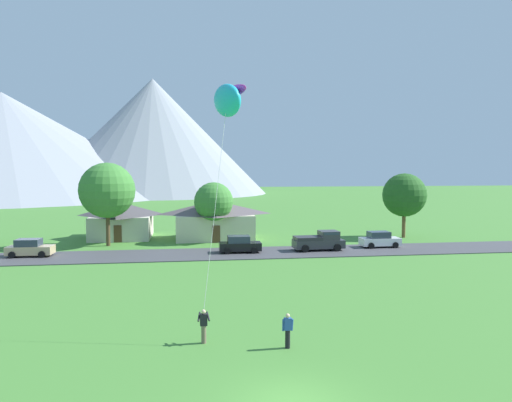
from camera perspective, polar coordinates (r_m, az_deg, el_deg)
The scene contains 14 objects.
road_strip at distance 48.38m, azimuth -3.69°, elevation -6.24°, with size 160.00×6.83×0.08m, color #424247.
mountain_east_ridge at distance 167.03m, azimuth -12.07°, elevation 7.50°, with size 75.98×75.98×38.44m, color #8E939E.
mountain_west_ridge at distance 171.16m, azimuth -27.80°, elevation 6.00°, with size 115.19×115.19×32.18m, color #8E939E.
house_leftmost at distance 61.44m, azimuth -15.58°, elevation -2.12°, with size 7.57×8.46×4.35m.
house_left_center at distance 58.49m, azimuth -4.93°, elevation -2.14°, with size 9.90×6.95×4.65m.
tree_near_left at distance 61.86m, azimuth 17.17°, elevation 0.67°, with size 5.34×5.34×7.93m.
tree_center at distance 55.72m, azimuth -5.04°, elevation -0.10°, with size 4.51×4.51×6.95m.
tree_right_of_center at distance 55.09m, azimuth -17.22°, elevation 1.20°, with size 6.08×6.08×9.18m.
parked_car_black_west_end at distance 48.70m, azimuth -1.95°, elevation -5.18°, with size 4.22×2.12×1.68m.
parked_car_white_mid_west at distance 53.59m, azimuth 14.44°, elevation -4.47°, with size 4.20×2.08×1.68m.
parked_car_tan_mid_east at distance 51.36m, azimuth -25.22°, elevation -5.08°, with size 4.27×2.21×1.68m.
pickup_truck_charcoal_west_side at distance 50.34m, azimuth 7.56°, elevation -4.69°, with size 5.28×2.50×1.99m.
kite_flyer_with_kite at distance 26.40m, azimuth -3.42°, elevation 11.38°, with size 2.82×4.79×13.15m.
watcher_person at distance 23.74m, azimuth 3.77°, elevation -15.00°, with size 0.56×0.24×1.68m.
Camera 1 is at (-3.68, -16.56, 8.58)m, focal length 33.76 mm.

